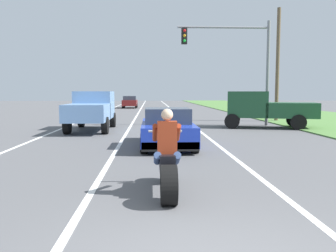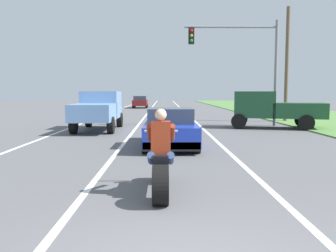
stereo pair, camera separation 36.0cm
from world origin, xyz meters
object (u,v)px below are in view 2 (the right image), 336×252
pickup_truck_left_lane_light_blue (98,109)px  traffic_light_mast_near (247,55)px  motorcycle_with_rider (161,164)px  pickup_truck_right_shoulder_dark_green (273,108)px  distant_car_far_ahead (140,102)px  sports_car_blue (170,129)px

pickup_truck_left_lane_light_blue → traffic_light_mast_near: bearing=15.4°
motorcycle_with_rider → traffic_light_mast_near: size_ratio=0.37×
pickup_truck_left_lane_light_blue → traffic_light_mast_near: (8.06, 2.22, 2.94)m
pickup_truck_left_lane_light_blue → pickup_truck_right_shoulder_dark_green: (9.21, 0.88, 0.00)m
traffic_light_mast_near → distant_car_far_ahead: (-7.66, 24.08, -3.27)m
pickup_truck_left_lane_light_blue → distant_car_far_ahead: pickup_truck_left_lane_light_blue is taller
sports_car_blue → distant_car_far_ahead: distant_car_far_ahead is taller
traffic_light_mast_near → distant_car_far_ahead: bearing=107.6°
pickup_truck_right_shoulder_dark_green → traffic_light_mast_near: bearing=130.5°
sports_car_blue → pickup_truck_right_shoulder_dark_green: bearing=48.3°
pickup_truck_left_lane_light_blue → sports_car_blue: bearing=-56.7°
sports_car_blue → pickup_truck_left_lane_light_blue: size_ratio=0.90×
pickup_truck_right_shoulder_dark_green → traffic_light_mast_near: (-1.15, 1.34, 2.94)m
pickup_truck_right_shoulder_dark_green → traffic_light_mast_near: 3.43m
distant_car_far_ahead → pickup_truck_right_shoulder_dark_green: bearing=-70.9°
motorcycle_with_rider → distant_car_far_ahead: size_ratio=0.55×
sports_car_blue → pickup_truck_left_lane_light_blue: pickup_truck_left_lane_light_blue is taller
motorcycle_with_rider → sports_car_blue: bearing=87.2°
motorcycle_with_rider → pickup_truck_right_shoulder_dark_green: pickup_truck_right_shoulder_dark_green is taller
distant_car_far_ahead → motorcycle_with_rider: bearing=-85.6°
motorcycle_with_rider → pickup_truck_right_shoulder_dark_green: (5.93, 12.40, 0.51)m
traffic_light_mast_near → motorcycle_with_rider: bearing=-109.2°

